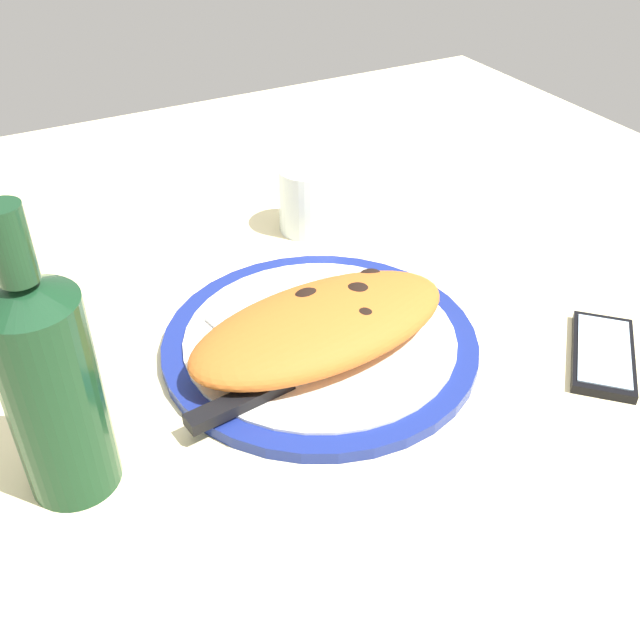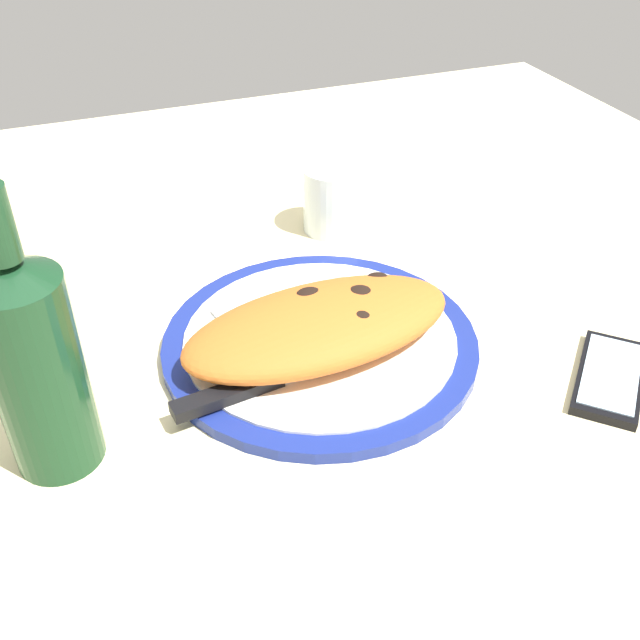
{
  "view_description": "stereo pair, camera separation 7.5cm",
  "coord_description": "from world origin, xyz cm",
  "px_view_note": "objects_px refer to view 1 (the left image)",
  "views": [
    {
      "loc": [
        28.36,
        53.14,
        48.07
      ],
      "look_at": [
        0.0,
        0.0,
        3.61
      ],
      "focal_mm": 41.17,
      "sensor_mm": 36.0,
      "label": 1
    },
    {
      "loc": [
        21.56,
        56.24,
        48.07
      ],
      "look_at": [
        0.0,
        0.0,
        3.61
      ],
      "focal_mm": 41.17,
      "sensor_mm": 36.0,
      "label": 2
    }
  ],
  "objects_px": {
    "water_glass": "(308,203)",
    "plate": "(320,342)",
    "smartphone": "(603,354)",
    "knife": "(268,389)",
    "wine_bottle": "(51,384)",
    "fork": "(267,300)",
    "calzone": "(322,325)"
  },
  "relations": [
    {
      "from": "calzone",
      "to": "fork",
      "type": "height_order",
      "value": "calzone"
    },
    {
      "from": "water_glass",
      "to": "knife",
      "type": "bearing_deg",
      "value": 56.45
    },
    {
      "from": "fork",
      "to": "water_glass",
      "type": "distance_m",
      "value": 0.2
    },
    {
      "from": "knife",
      "to": "wine_bottle",
      "type": "xyz_separation_m",
      "value": [
        0.18,
        0.0,
        0.09
      ]
    },
    {
      "from": "smartphone",
      "to": "water_glass",
      "type": "relative_size",
      "value": 1.56
    },
    {
      "from": "plate",
      "to": "fork",
      "type": "height_order",
      "value": "fork"
    },
    {
      "from": "calzone",
      "to": "smartphone",
      "type": "xyz_separation_m",
      "value": [
        -0.25,
        0.14,
        -0.03
      ]
    },
    {
      "from": "fork",
      "to": "knife",
      "type": "bearing_deg",
      "value": 65.89
    },
    {
      "from": "plate",
      "to": "water_glass",
      "type": "xyz_separation_m",
      "value": [
        -0.11,
        -0.23,
        0.03
      ]
    },
    {
      "from": "water_glass",
      "to": "calzone",
      "type": "bearing_deg",
      "value": 65.56
    },
    {
      "from": "calzone",
      "to": "smartphone",
      "type": "height_order",
      "value": "calzone"
    },
    {
      "from": "plate",
      "to": "fork",
      "type": "bearing_deg",
      "value": -74.25
    },
    {
      "from": "smartphone",
      "to": "water_glass",
      "type": "xyz_separation_m",
      "value": [
        0.14,
        -0.38,
        0.03
      ]
    },
    {
      "from": "calzone",
      "to": "wine_bottle",
      "type": "bearing_deg",
      "value": 9.99
    },
    {
      "from": "water_glass",
      "to": "wine_bottle",
      "type": "xyz_separation_m",
      "value": [
        0.37,
        0.29,
        0.07
      ]
    },
    {
      "from": "plate",
      "to": "knife",
      "type": "relative_size",
      "value": 1.35
    },
    {
      "from": "plate",
      "to": "calzone",
      "type": "bearing_deg",
      "value": 67.89
    },
    {
      "from": "plate",
      "to": "water_glass",
      "type": "relative_size",
      "value": 3.8
    },
    {
      "from": "fork",
      "to": "wine_bottle",
      "type": "bearing_deg",
      "value": 30.16
    },
    {
      "from": "plate",
      "to": "fork",
      "type": "relative_size",
      "value": 1.84
    },
    {
      "from": "plate",
      "to": "smartphone",
      "type": "relative_size",
      "value": 2.43
    },
    {
      "from": "smartphone",
      "to": "wine_bottle",
      "type": "bearing_deg",
      "value": -10.2
    },
    {
      "from": "calzone",
      "to": "smartphone",
      "type": "relative_size",
      "value": 2.19
    },
    {
      "from": "calzone",
      "to": "wine_bottle",
      "type": "height_order",
      "value": "wine_bottle"
    },
    {
      "from": "water_glass",
      "to": "plate",
      "type": "bearing_deg",
      "value": 65.42
    },
    {
      "from": "wine_bottle",
      "to": "smartphone",
      "type": "bearing_deg",
      "value": 169.8
    },
    {
      "from": "plate",
      "to": "smartphone",
      "type": "xyz_separation_m",
      "value": [
        -0.25,
        0.15,
        -0.0
      ]
    },
    {
      "from": "fork",
      "to": "plate",
      "type": "bearing_deg",
      "value": 105.75
    },
    {
      "from": "smartphone",
      "to": "fork",
      "type": "bearing_deg",
      "value": -40.8
    },
    {
      "from": "plate",
      "to": "smartphone",
      "type": "height_order",
      "value": "plate"
    },
    {
      "from": "smartphone",
      "to": "water_glass",
      "type": "distance_m",
      "value": 0.41
    },
    {
      "from": "fork",
      "to": "knife",
      "type": "distance_m",
      "value": 0.15
    }
  ]
}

